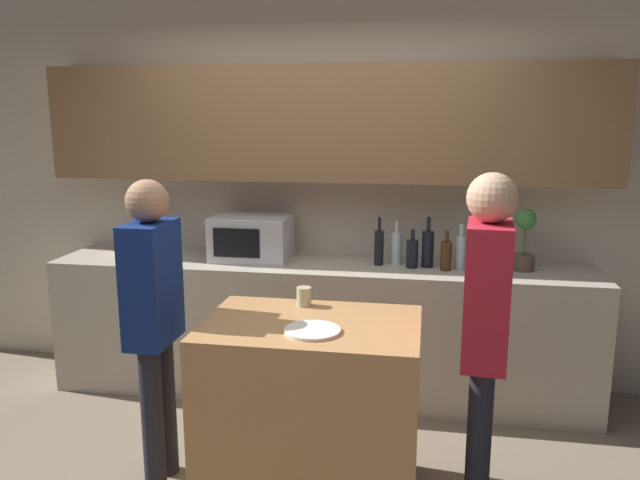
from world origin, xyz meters
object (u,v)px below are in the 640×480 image
Objects in this scene: bottle_0 at (379,247)px; bottle_5 at (461,252)px; cup_0 at (304,296)px; person_left at (153,310)px; bottle_4 at (446,255)px; toaster at (138,242)px; bottle_1 at (396,248)px; potted_plant at (525,240)px; bottle_6 at (482,259)px; bottle_3 at (428,248)px; bottle_2 at (412,253)px; bottle_7 at (496,258)px; plate_on_island at (312,331)px; person_center at (485,324)px; microwave at (252,238)px.

bottle_0 is 1.10× the size of bottle_5.
person_left is at bearing -160.38° from cup_0.
bottle_4 is 1.85m from person_left.
bottle_1 is at bearing 0.68° from toaster.
potted_plant reaches higher than bottle_4.
toaster is at bearing -179.32° from bottle_1.
bottle_0 is at bearing 170.87° from bottle_6.
bottle_3 is 0.21× the size of person_left.
potted_plant reaches higher than bottle_5.
bottle_1 is at bearing 144.07° from bottle_2.
bottle_4 is at bearing -2.40° from toaster.
person_left is at bearing -141.73° from bottle_4.
toaster is 2.61m from potted_plant.
bottle_5 is (2.22, -0.03, 0.02)m from toaster.
potted_plant reaches higher than bottle_0.
toaster is 2.44m from bottle_7.
person_center is at bearing 4.67° from plate_on_island.
microwave is 0.98m from bottle_1.
cup_0 is at bearing -123.02° from bottle_3.
microwave reaches higher than cup_0.
microwave is 1.39m from bottle_5.
cup_0 is (-0.11, 0.38, 0.04)m from plate_on_island.
bottle_2 is 1.38m from plate_on_island.
bottle_2 is 1.30m from person_center.
bottle_4 is (0.43, -0.07, -0.02)m from bottle_0.
person_center reaches higher than plate_on_island.
bottle_4 is 1.09× the size of bottle_6.
bottle_0 reaches higher than bottle_2.
bottle_7 is at bearing -8.04° from bottle_1.
person_left is (0.67, -1.24, -0.06)m from toaster.
potted_plant is at bearing 0.05° from microwave.
plate_on_island is at bearing 80.97° from person_left.
bottle_7 is 2.12m from person_left.
microwave is at bearing 177.16° from bottle_2.
bottle_0 is at bearing 170.89° from bottle_4.
plate_on_island is (-1.11, -1.36, -0.19)m from potted_plant.
plate_on_island is at bearing 99.60° from person_center.
person_left is 0.96× the size of person_center.
cup_0 is at bearing -107.87° from bottle_0.
bottle_4 is (0.21, -0.03, 0.00)m from bottle_2.
microwave reaches higher than bottle_1.
bottle_4 is (1.30, -0.09, -0.05)m from microwave.
plate_on_island is 0.16× the size of person_center.
bottle_3 is (2.01, -0.02, 0.04)m from toaster.
bottle_0 is 0.74m from bottle_7.
bottle_7 is (0.74, -0.05, -0.03)m from bottle_0.
person_center reaches higher than bottle_6.
microwave is at bearing 52.80° from person_center.
bottle_3 is (0.20, -0.04, 0.02)m from bottle_1.
bottle_6 reaches higher than cup_0.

